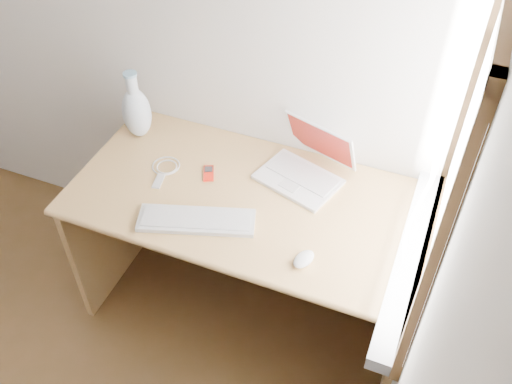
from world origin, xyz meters
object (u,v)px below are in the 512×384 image
at_px(laptop, 302,165).
at_px(vase, 136,111).
at_px(desk, 257,220).
at_px(external_keyboard, 196,220).

bearing_deg(laptop, vase, -161.24).
relative_size(desk, vase, 4.46).
distance_m(external_keyboard, vase, 0.64).
height_order(laptop, vase, vase).
relative_size(laptop, external_keyboard, 0.80).
xyz_separation_m(desk, external_keyboard, (-0.14, -0.29, 0.24)).
bearing_deg(laptop, external_keyboard, -107.76).
height_order(desk, laptop, laptop).
distance_m(desk, laptop, 0.34).
xyz_separation_m(laptop, external_keyboard, (-0.29, -0.42, -0.04)).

